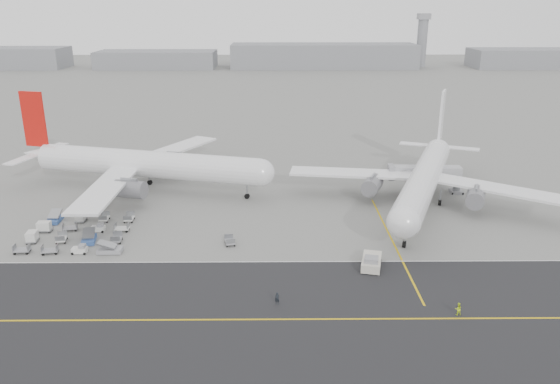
{
  "coord_description": "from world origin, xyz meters",
  "views": [
    {
      "loc": [
        10.92,
        -76.02,
        36.61
      ],
      "look_at": [
        11.71,
        12.0,
        6.18
      ],
      "focal_mm": 35.0,
      "sensor_mm": 36.0,
      "label": 1
    }
  ],
  "objects_px": {
    "airliner_a": "(142,164)",
    "ground_crew_a": "(277,298)",
    "control_tower": "(422,39)",
    "ground_crew_b": "(458,309)",
    "pushback_tug": "(371,262)",
    "jet_bridge": "(426,174)",
    "airliner_b": "(425,177)"
  },
  "relations": [
    {
      "from": "ground_crew_a",
      "to": "control_tower",
      "type": "bearing_deg",
      "value": 79.81
    },
    {
      "from": "airliner_b",
      "to": "pushback_tug",
      "type": "distance_m",
      "value": 30.67
    },
    {
      "from": "control_tower",
      "to": "ground_crew_b",
      "type": "height_order",
      "value": "control_tower"
    },
    {
      "from": "airliner_b",
      "to": "ground_crew_b",
      "type": "relative_size",
      "value": 30.97
    },
    {
      "from": "jet_bridge",
      "to": "ground_crew_b",
      "type": "relative_size",
      "value": 9.3
    },
    {
      "from": "control_tower",
      "to": "airliner_b",
      "type": "bearing_deg",
      "value": -104.04
    },
    {
      "from": "jet_bridge",
      "to": "ground_crew_b",
      "type": "bearing_deg",
      "value": -97.1
    },
    {
      "from": "control_tower",
      "to": "jet_bridge",
      "type": "xyz_separation_m",
      "value": [
        -58.62,
        -235.84,
        -12.22
      ]
    },
    {
      "from": "ground_crew_b",
      "to": "airliner_a",
      "type": "bearing_deg",
      "value": -48.43
    },
    {
      "from": "airliner_a",
      "to": "pushback_tug",
      "type": "distance_m",
      "value": 54.88
    },
    {
      "from": "airliner_b",
      "to": "ground_crew_a",
      "type": "distance_m",
      "value": 46.8
    },
    {
      "from": "control_tower",
      "to": "pushback_tug",
      "type": "xyz_separation_m",
      "value": [
        -75.02,
        -269.03,
        -15.39
      ]
    },
    {
      "from": "ground_crew_a",
      "to": "pushback_tug",
      "type": "bearing_deg",
      "value": 44.12
    },
    {
      "from": "airliner_a",
      "to": "jet_bridge",
      "type": "distance_m",
      "value": 57.91
    },
    {
      "from": "ground_crew_a",
      "to": "ground_crew_b",
      "type": "bearing_deg",
      "value": 0.47
    },
    {
      "from": "pushback_tug",
      "to": "ground_crew_a",
      "type": "height_order",
      "value": "pushback_tug"
    },
    {
      "from": "airliner_a",
      "to": "pushback_tug",
      "type": "relative_size",
      "value": 7.43
    },
    {
      "from": "pushback_tug",
      "to": "airliner_b",
      "type": "bearing_deg",
      "value": 74.83
    },
    {
      "from": "control_tower",
      "to": "pushback_tug",
      "type": "bearing_deg",
      "value": -105.58
    },
    {
      "from": "control_tower",
      "to": "jet_bridge",
      "type": "bearing_deg",
      "value": -103.96
    },
    {
      "from": "pushback_tug",
      "to": "ground_crew_b",
      "type": "distance_m",
      "value": 15.63
    },
    {
      "from": "control_tower",
      "to": "airliner_a",
      "type": "height_order",
      "value": "control_tower"
    },
    {
      "from": "airliner_a",
      "to": "ground_crew_a",
      "type": "height_order",
      "value": "airliner_a"
    },
    {
      "from": "airliner_a",
      "to": "ground_crew_a",
      "type": "relative_size",
      "value": 33.64
    },
    {
      "from": "airliner_a",
      "to": "control_tower",
      "type": "bearing_deg",
      "value": -11.74
    },
    {
      "from": "airliner_a",
      "to": "ground_crew_a",
      "type": "xyz_separation_m",
      "value": [
        27.57,
        -46.0,
        -4.79
      ]
    },
    {
      "from": "airliner_b",
      "to": "pushback_tug",
      "type": "height_order",
      "value": "airliner_b"
    },
    {
      "from": "control_tower",
      "to": "jet_bridge",
      "type": "relative_size",
      "value": 2.03
    },
    {
      "from": "pushback_tug",
      "to": "ground_crew_b",
      "type": "bearing_deg",
      "value": -43.49
    },
    {
      "from": "control_tower",
      "to": "ground_crew_a",
      "type": "relative_size",
      "value": 19.0
    },
    {
      "from": "pushback_tug",
      "to": "jet_bridge",
      "type": "distance_m",
      "value": 37.15
    },
    {
      "from": "control_tower",
      "to": "jet_bridge",
      "type": "height_order",
      "value": "control_tower"
    }
  ]
}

